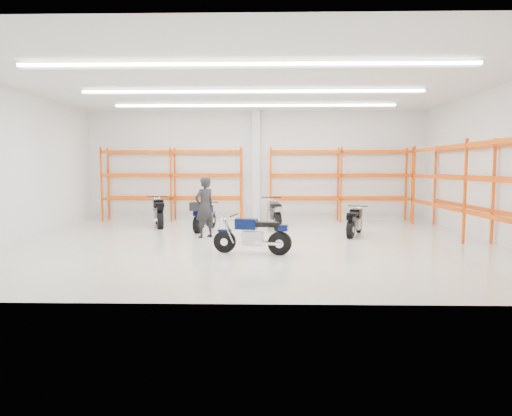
{
  "coord_description": "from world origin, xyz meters",
  "views": [
    {
      "loc": [
        0.41,
        -13.09,
        2.16
      ],
      "look_at": [
        0.11,
        0.5,
        0.97
      ],
      "focal_mm": 32.0,
      "sensor_mm": 36.0,
      "label": 1
    }
  ],
  "objects_px": {
    "motorcycle_back_c": "(274,214)",
    "standing_man": "(205,207)",
    "motorcycle_main": "(256,236)",
    "structural_column": "(256,166)",
    "motorcycle_back_a": "(159,213)",
    "motorcycle_back_d": "(354,222)",
    "motorcycle_back_b": "(203,217)"
  },
  "relations": [
    {
      "from": "motorcycle_back_d",
      "to": "motorcycle_main",
      "type": "bearing_deg",
      "value": -134.34
    },
    {
      "from": "motorcycle_back_a",
      "to": "motorcycle_back_d",
      "type": "xyz_separation_m",
      "value": [
        6.79,
        -2.14,
        -0.08
      ]
    },
    {
      "from": "motorcycle_main",
      "to": "motorcycle_back_c",
      "type": "distance_m",
      "value": 5.0
    },
    {
      "from": "motorcycle_back_b",
      "to": "standing_man",
      "type": "distance_m",
      "value": 1.56
    },
    {
      "from": "standing_man",
      "to": "structural_column",
      "type": "bearing_deg",
      "value": -151.86
    },
    {
      "from": "motorcycle_back_a",
      "to": "structural_column",
      "type": "relative_size",
      "value": 0.49
    },
    {
      "from": "motorcycle_back_b",
      "to": "standing_man",
      "type": "height_order",
      "value": "standing_man"
    },
    {
      "from": "motorcycle_main",
      "to": "standing_man",
      "type": "distance_m",
      "value": 3.19
    },
    {
      "from": "motorcycle_back_a",
      "to": "motorcycle_back_b",
      "type": "relative_size",
      "value": 1.08
    },
    {
      "from": "motorcycle_back_d",
      "to": "structural_column",
      "type": "distance_m",
      "value": 5.76
    },
    {
      "from": "motorcycle_back_a",
      "to": "motorcycle_main",
      "type": "bearing_deg",
      "value": -55.05
    },
    {
      "from": "motorcycle_back_c",
      "to": "motorcycle_back_d",
      "type": "distance_m",
      "value": 3.12
    },
    {
      "from": "motorcycle_back_b",
      "to": "motorcycle_back_d",
      "type": "relative_size",
      "value": 1.12
    },
    {
      "from": "standing_man",
      "to": "motorcycle_back_c",
      "type": "bearing_deg",
      "value": -178.73
    },
    {
      "from": "motorcycle_main",
      "to": "structural_column",
      "type": "bearing_deg",
      "value": 91.15
    },
    {
      "from": "motorcycle_back_a",
      "to": "motorcycle_back_c",
      "type": "height_order",
      "value": "motorcycle_back_a"
    },
    {
      "from": "motorcycle_main",
      "to": "motorcycle_back_a",
      "type": "height_order",
      "value": "motorcycle_back_a"
    },
    {
      "from": "motorcycle_main",
      "to": "motorcycle_back_d",
      "type": "xyz_separation_m",
      "value": [
        3.08,
        3.16,
        -0.02
      ]
    },
    {
      "from": "motorcycle_main",
      "to": "motorcycle_back_a",
      "type": "xyz_separation_m",
      "value": [
        -3.7,
        5.3,
        0.05
      ]
    },
    {
      "from": "motorcycle_back_c",
      "to": "structural_column",
      "type": "relative_size",
      "value": 0.49
    },
    {
      "from": "motorcycle_main",
      "to": "structural_column",
      "type": "height_order",
      "value": "structural_column"
    },
    {
      "from": "motorcycle_main",
      "to": "standing_man",
      "type": "bearing_deg",
      "value": 121.46
    },
    {
      "from": "motorcycle_main",
      "to": "motorcycle_back_b",
      "type": "xyz_separation_m",
      "value": [
        -1.89,
        4.17,
        0.04
      ]
    },
    {
      "from": "motorcycle_back_b",
      "to": "motorcycle_back_d",
      "type": "bearing_deg",
      "value": -11.47
    },
    {
      "from": "motorcycle_back_a",
      "to": "motorcycle_back_b",
      "type": "distance_m",
      "value": 2.13
    },
    {
      "from": "motorcycle_back_c",
      "to": "standing_man",
      "type": "relative_size",
      "value": 1.16
    },
    {
      "from": "motorcycle_main",
      "to": "motorcycle_back_b",
      "type": "distance_m",
      "value": 4.58
    },
    {
      "from": "motorcycle_back_b",
      "to": "structural_column",
      "type": "height_order",
      "value": "structural_column"
    },
    {
      "from": "motorcycle_main",
      "to": "motorcycle_back_d",
      "type": "relative_size",
      "value": 1.1
    },
    {
      "from": "motorcycle_main",
      "to": "motorcycle_back_c",
      "type": "relative_size",
      "value": 0.9
    },
    {
      "from": "motorcycle_back_a",
      "to": "motorcycle_back_d",
      "type": "relative_size",
      "value": 1.21
    },
    {
      "from": "motorcycle_main",
      "to": "motorcycle_back_a",
      "type": "bearing_deg",
      "value": 124.95
    }
  ]
}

